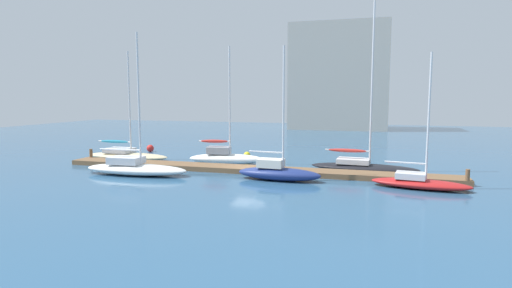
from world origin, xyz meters
TOP-DOWN VIEW (x-y plane):
  - ground_plane at (0.00, 0.00)m, footprint 120.00×120.00m
  - dock_pier at (0.00, 0.00)m, footprint 31.71×2.19m
  - dock_piling_near_end at (-15.46, 0.94)m, footprint 0.28×0.28m
  - dock_piling_far_end at (15.46, -0.94)m, footprint 0.28×0.28m
  - sailboat_0 at (-13.08, 2.92)m, footprint 8.33×2.71m
  - sailboat_1 at (-7.96, -3.56)m, footprint 8.30×2.81m
  - sailboat_2 at (-3.09, 2.93)m, footprint 6.84×2.84m
  - sailboat_3 at (2.95, -2.48)m, footprint 6.11×2.05m
  - sailboat_4 at (8.59, 2.81)m, footprint 8.52×2.88m
  - sailboat_5 at (12.35, -2.47)m, footprint 6.33×2.70m
  - mooring_buoy_red at (-13.71, 8.27)m, footprint 0.77×0.77m
  - mooring_buoy_yellow at (-2.31, 6.76)m, footprint 0.65×0.65m
  - harbor_building_distant at (2.73, 46.41)m, footprint 17.30×9.50m

SIDE VIEW (x-z plane):
  - ground_plane at x=0.00m, z-range 0.00..0.00m
  - dock_pier at x=0.00m, z-range 0.00..0.39m
  - mooring_buoy_yellow at x=-2.31m, z-range 0.00..0.65m
  - mooring_buoy_red at x=-13.71m, z-range 0.00..0.77m
  - sailboat_5 at x=12.35m, z-range -3.89..4.79m
  - sailboat_0 at x=-13.08m, z-range -4.55..5.50m
  - sailboat_4 at x=8.59m, z-range -6.39..7.46m
  - sailboat_1 at x=-7.96m, z-range -4.74..5.86m
  - dock_piling_near_end at x=-15.46m, z-range 0.00..1.16m
  - dock_piling_far_end at x=15.46m, z-range 0.00..1.16m
  - sailboat_3 at x=2.95m, z-range -4.10..5.32m
  - sailboat_2 at x=-3.09m, z-range -4.43..5.75m
  - harbor_building_distant at x=2.73m, z-range 0.00..18.85m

